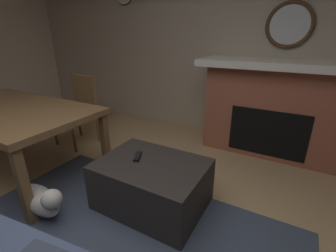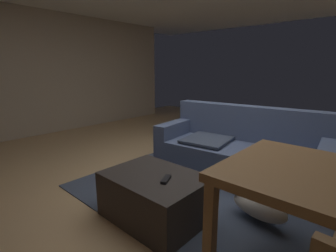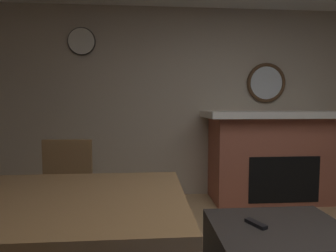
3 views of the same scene
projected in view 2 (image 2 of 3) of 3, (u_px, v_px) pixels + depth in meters
floor at (199, 184)px, 3.03m from camera, size 9.36×9.36×0.00m
wall_left at (50, 74)px, 5.29m from camera, size 0.12×6.15×2.54m
area_rug at (197, 191)px, 2.83m from camera, size 2.60×2.00×0.01m
couch at (240, 152)px, 3.20m from camera, size 2.16×1.10×0.89m
ottoman_coffee_table at (155, 196)px, 2.30m from camera, size 0.90×0.66×0.43m
tv_remote at (166, 179)px, 2.13m from camera, size 0.11×0.17×0.02m
small_dog at (256, 204)px, 2.25m from camera, size 0.57×0.27×0.29m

